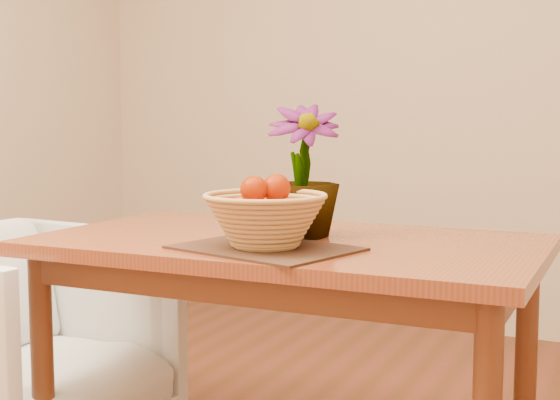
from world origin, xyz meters
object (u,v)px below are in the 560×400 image
at_px(table, 287,269).
at_px(potted_plant, 302,171).
at_px(armchair, 22,330).
at_px(wicker_basket, 265,222).

xyz_separation_m(table, potted_plant, (0.03, 0.04, 0.28)).
bearing_deg(armchair, wicker_basket, -91.41).
relative_size(table, wicker_basket, 4.35).
xyz_separation_m(table, armchair, (-0.91, -0.09, -0.26)).
bearing_deg(potted_plant, table, -148.60).
bearing_deg(potted_plant, armchair, 160.97).
xyz_separation_m(wicker_basket, potted_plant, (-0.00, 0.24, 0.12)).
relative_size(potted_plant, armchair, 0.47).
relative_size(table, armchair, 1.75).
xyz_separation_m(table, wicker_basket, (0.03, -0.20, 0.16)).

